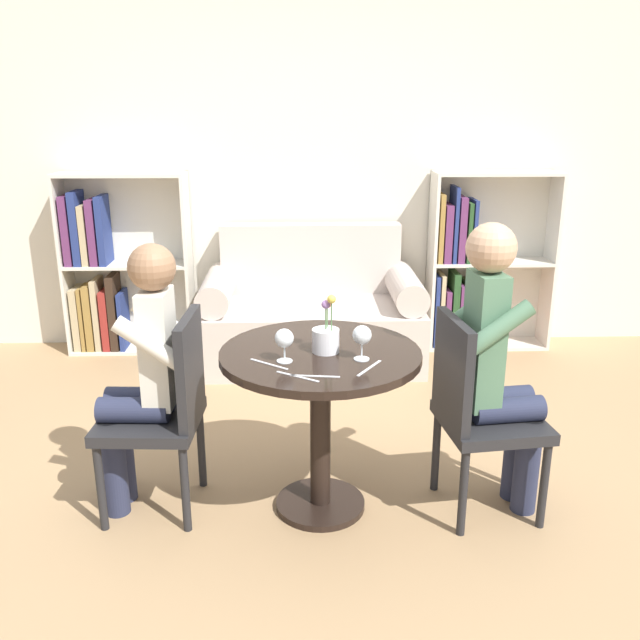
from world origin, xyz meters
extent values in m
plane|color=tan|center=(0.00, 0.00, 0.00)|extent=(16.00, 16.00, 0.00)
cube|color=silver|center=(0.00, 2.29, 1.35)|extent=(5.20, 0.05, 2.70)
cylinder|color=black|center=(0.00, 0.00, 0.73)|extent=(0.85, 0.85, 0.03)
cylinder|color=black|center=(0.00, 0.00, 0.37)|extent=(0.09, 0.09, 0.69)
cylinder|color=black|center=(0.00, 0.00, 0.01)|extent=(0.40, 0.40, 0.03)
cube|color=beige|center=(0.00, 1.81, 0.21)|extent=(1.50, 0.80, 0.42)
cube|color=beige|center=(0.00, 2.13, 0.67)|extent=(1.28, 0.16, 0.50)
cylinder|color=beige|center=(-0.64, 1.81, 0.53)|extent=(0.22, 0.72, 0.22)
cylinder|color=beige|center=(0.64, 1.81, 0.53)|extent=(0.22, 0.72, 0.22)
cube|color=silver|center=(-1.31, 2.23, 0.64)|extent=(0.89, 0.02, 1.28)
cube|color=silver|center=(-1.74, 2.10, 0.64)|extent=(0.02, 0.28, 1.28)
cube|color=silver|center=(-0.87, 2.10, 0.64)|extent=(0.02, 0.28, 1.28)
cube|color=silver|center=(-1.31, 2.10, 0.01)|extent=(0.85, 0.28, 0.02)
cube|color=silver|center=(-1.31, 2.10, 0.64)|extent=(0.85, 0.28, 0.02)
cube|color=silver|center=(-1.31, 2.10, 1.27)|extent=(0.85, 0.28, 0.02)
cube|color=tan|center=(-1.69, 2.09, 0.25)|extent=(0.05, 0.23, 0.46)
cube|color=olive|center=(-1.65, 2.09, 0.25)|extent=(0.03, 0.23, 0.46)
cube|color=olive|center=(-1.60, 2.09, 0.26)|extent=(0.05, 0.23, 0.48)
cube|color=tan|center=(-1.54, 2.09, 0.28)|extent=(0.04, 0.23, 0.52)
cube|color=maroon|center=(-1.48, 2.09, 0.24)|extent=(0.05, 0.23, 0.44)
cube|color=#332319|center=(-1.42, 2.09, 0.30)|extent=(0.05, 0.23, 0.55)
cube|color=navy|center=(-1.37, 2.09, 0.23)|extent=(0.03, 0.23, 0.42)
cube|color=#602D5B|center=(-1.69, 2.09, 0.89)|extent=(0.05, 0.23, 0.48)
cube|color=navy|center=(-1.62, 2.09, 0.91)|extent=(0.05, 0.23, 0.51)
cube|color=tan|center=(-1.57, 2.09, 0.86)|extent=(0.04, 0.23, 0.42)
cube|color=#602D5B|center=(-1.51, 2.09, 0.88)|extent=(0.05, 0.23, 0.46)
cube|color=navy|center=(-1.45, 2.09, 0.89)|extent=(0.05, 0.23, 0.48)
cube|color=silver|center=(1.31, 2.23, 0.64)|extent=(0.89, 0.02, 1.28)
cube|color=silver|center=(0.87, 2.10, 0.64)|extent=(0.02, 0.28, 1.28)
cube|color=silver|center=(1.74, 2.10, 0.64)|extent=(0.02, 0.28, 1.28)
cube|color=silver|center=(1.31, 2.10, 0.01)|extent=(0.85, 0.28, 0.02)
cube|color=silver|center=(1.31, 2.10, 0.64)|extent=(0.85, 0.28, 0.02)
cube|color=silver|center=(1.31, 2.10, 1.27)|extent=(0.85, 0.28, 0.02)
cube|color=navy|center=(0.91, 2.09, 0.29)|extent=(0.03, 0.23, 0.53)
cube|color=tan|center=(0.95, 2.09, 0.29)|extent=(0.03, 0.23, 0.54)
cube|color=#602D5B|center=(1.00, 2.09, 0.23)|extent=(0.04, 0.23, 0.42)
cube|color=#234723|center=(1.05, 2.09, 0.30)|extent=(0.05, 0.23, 0.55)
cube|color=#602D5B|center=(1.10, 2.09, 0.25)|extent=(0.03, 0.23, 0.46)
cube|color=#234723|center=(1.14, 2.09, 0.26)|extent=(0.04, 0.23, 0.48)
cube|color=maroon|center=(1.19, 2.09, 0.28)|extent=(0.04, 0.23, 0.52)
cube|color=olive|center=(0.92, 2.09, 0.90)|extent=(0.03, 0.23, 0.49)
cube|color=#602D5B|center=(0.97, 2.09, 0.86)|extent=(0.05, 0.23, 0.41)
cube|color=navy|center=(1.02, 2.09, 0.92)|extent=(0.03, 0.23, 0.53)
cube|color=#602D5B|center=(1.06, 2.09, 0.88)|extent=(0.05, 0.23, 0.46)
cube|color=#234723|center=(1.12, 2.09, 0.87)|extent=(0.03, 0.23, 0.42)
cube|color=navy|center=(1.15, 2.09, 0.88)|extent=(0.03, 0.23, 0.44)
cylinder|color=#232326|center=(-0.91, 0.22, 0.20)|extent=(0.04, 0.04, 0.40)
cylinder|color=#232326|center=(-0.93, -0.14, 0.20)|extent=(0.04, 0.04, 0.40)
cylinder|color=#232326|center=(-0.55, 0.20, 0.20)|extent=(0.04, 0.04, 0.40)
cylinder|color=#232326|center=(-0.57, -0.16, 0.20)|extent=(0.04, 0.04, 0.40)
cube|color=#232326|center=(-0.74, 0.03, 0.42)|extent=(0.44, 0.44, 0.05)
cube|color=#232326|center=(-0.55, 0.02, 0.68)|extent=(0.06, 0.38, 0.45)
cylinder|color=#232326|center=(0.94, -0.18, 0.20)|extent=(0.04, 0.04, 0.40)
cylinder|color=#232326|center=(0.90, 0.17, 0.20)|extent=(0.04, 0.04, 0.40)
cylinder|color=#232326|center=(0.59, -0.22, 0.20)|extent=(0.04, 0.04, 0.40)
cylinder|color=#232326|center=(0.54, 0.13, 0.20)|extent=(0.04, 0.04, 0.40)
cube|color=#232326|center=(0.74, -0.03, 0.42)|extent=(0.47, 0.47, 0.05)
cube|color=#232326|center=(0.55, -0.05, 0.68)|extent=(0.09, 0.38, 0.45)
cylinder|color=#282D47|center=(-0.90, 0.10, 0.23)|extent=(0.11, 0.11, 0.45)
cylinder|color=#282D47|center=(-0.90, -0.01, 0.23)|extent=(0.11, 0.11, 0.45)
cylinder|color=#282D47|center=(-0.79, 0.09, 0.50)|extent=(0.31, 0.13, 0.11)
cylinder|color=#282D47|center=(-0.79, -0.02, 0.50)|extent=(0.31, 0.13, 0.11)
cube|color=silver|center=(-0.68, 0.03, 0.76)|extent=(0.13, 0.21, 0.51)
cylinder|color=silver|center=(-0.67, 0.17, 0.83)|extent=(0.29, 0.09, 0.23)
cylinder|color=silver|center=(-0.69, -0.10, 0.83)|extent=(0.29, 0.09, 0.23)
sphere|color=#936B4C|center=(-0.68, 0.03, 1.11)|extent=(0.20, 0.20, 0.20)
cylinder|color=#282D47|center=(0.91, -0.05, 0.23)|extent=(0.11, 0.11, 0.45)
cylinder|color=#282D47|center=(0.89, 0.06, 0.23)|extent=(0.11, 0.11, 0.45)
cylinder|color=#282D47|center=(0.80, -0.07, 0.50)|extent=(0.31, 0.15, 0.11)
cylinder|color=#282D47|center=(0.78, 0.04, 0.50)|extent=(0.31, 0.15, 0.11)
cube|color=#517A5B|center=(0.68, -0.03, 0.80)|extent=(0.14, 0.21, 0.58)
cylinder|color=#517A5B|center=(0.70, -0.16, 0.90)|extent=(0.29, 0.10, 0.23)
cylinder|color=#517A5B|center=(0.66, 0.11, 0.90)|extent=(0.29, 0.10, 0.23)
sphere|color=tan|center=(0.68, -0.03, 1.19)|extent=(0.20, 0.20, 0.20)
cylinder|color=white|center=(-0.15, -0.12, 0.75)|extent=(0.06, 0.06, 0.00)
cylinder|color=white|center=(-0.15, -0.12, 0.79)|extent=(0.01, 0.01, 0.06)
sphere|color=white|center=(-0.15, -0.12, 0.85)|extent=(0.08, 0.08, 0.08)
sphere|color=#E58E75|center=(-0.15, -0.12, 0.84)|extent=(0.06, 0.06, 0.06)
cylinder|color=white|center=(0.16, -0.10, 0.75)|extent=(0.06, 0.06, 0.00)
cylinder|color=white|center=(0.16, -0.10, 0.79)|extent=(0.01, 0.01, 0.07)
sphere|color=white|center=(0.16, -0.10, 0.86)|extent=(0.08, 0.08, 0.08)
sphere|color=maroon|center=(0.16, -0.10, 0.85)|extent=(0.06, 0.06, 0.06)
cylinder|color=silver|center=(0.02, -0.01, 0.80)|extent=(0.11, 0.11, 0.10)
cylinder|color=#4C7A42|center=(0.02, -0.01, 0.90)|extent=(0.00, 0.01, 0.11)
sphere|color=#9E70B2|center=(0.02, -0.01, 0.96)|extent=(0.04, 0.04, 0.04)
cylinder|color=#4C7A42|center=(0.04, -0.03, 0.92)|extent=(0.01, 0.00, 0.13)
sphere|color=#EACC4C|center=(0.04, -0.03, 0.98)|extent=(0.04, 0.04, 0.04)
cylinder|color=#4C7A42|center=(0.03, 0.01, 0.90)|extent=(0.00, 0.00, 0.10)
sphere|color=#E07F4C|center=(0.03, 0.01, 0.95)|extent=(0.04, 0.04, 0.04)
cube|color=silver|center=(-0.21, -0.15, 0.75)|extent=(0.16, 0.13, 0.00)
cube|color=silver|center=(0.18, -0.20, 0.75)|extent=(0.11, 0.16, 0.00)
cube|color=silver|center=(-0.10, -0.28, 0.75)|extent=(0.16, 0.11, 0.00)
cube|color=silver|center=(-0.03, -0.28, 0.75)|extent=(0.19, 0.03, 0.00)
camera|label=1|loc=(-0.09, -2.66, 1.74)|focal=38.00mm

